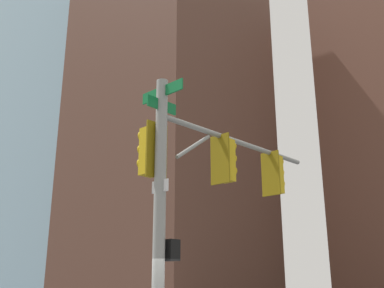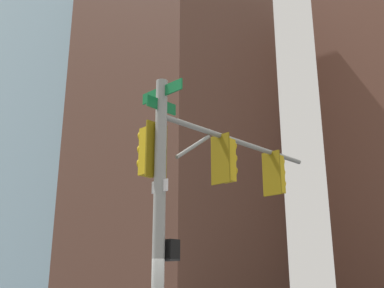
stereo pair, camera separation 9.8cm
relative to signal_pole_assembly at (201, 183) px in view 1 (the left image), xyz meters
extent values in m
cylinder|color=gray|center=(1.25, -0.12, -1.07)|extent=(0.24, 0.24, 6.13)
cylinder|color=gray|center=(-1.35, 0.25, 1.21)|extent=(5.21, 0.86, 0.12)
cylinder|color=gray|center=(0.31, 0.01, 0.76)|extent=(1.04, 0.23, 0.75)
cube|color=#0F6B33|center=(1.25, -0.12, 1.74)|extent=(0.20, 1.20, 0.24)
cube|color=#0F6B33|center=(1.25, -0.12, 1.44)|extent=(0.78, 0.14, 0.24)
cube|color=white|center=(1.25, -0.12, -0.26)|extent=(0.09, 0.45, 0.24)
cube|color=gold|center=(-0.75, 0.16, 0.65)|extent=(0.38, 0.38, 1.00)
cube|color=#7D640C|center=(-0.56, 0.14, 0.65)|extent=(0.12, 0.54, 1.16)
sphere|color=#470A07|center=(-0.95, 0.19, 0.95)|extent=(0.20, 0.20, 0.20)
cylinder|color=gold|center=(-1.02, 0.20, 1.04)|extent=(0.07, 0.23, 0.23)
sphere|color=#F29E0C|center=(-0.95, 0.19, 0.65)|extent=(0.20, 0.20, 0.20)
cylinder|color=gold|center=(-1.02, 0.20, 0.74)|extent=(0.07, 0.23, 0.23)
sphere|color=#0A3819|center=(-0.95, 0.19, 0.35)|extent=(0.20, 0.20, 0.20)
cylinder|color=gold|center=(-1.02, 0.20, 0.44)|extent=(0.07, 0.23, 0.23)
cube|color=gold|center=(-2.75, 0.45, 0.65)|extent=(0.38, 0.38, 1.00)
cube|color=#7D640C|center=(-2.56, 0.42, 0.65)|extent=(0.12, 0.54, 1.16)
sphere|color=red|center=(-2.95, 0.48, 0.95)|extent=(0.20, 0.20, 0.20)
cylinder|color=gold|center=(-3.01, 0.49, 1.04)|extent=(0.07, 0.23, 0.23)
sphere|color=#4C330A|center=(-2.95, 0.48, 0.65)|extent=(0.20, 0.20, 0.20)
cylinder|color=gold|center=(-3.01, 0.49, 0.74)|extent=(0.07, 0.23, 0.23)
sphere|color=#0A3819|center=(-2.95, 0.48, 0.35)|extent=(0.20, 0.20, 0.20)
cylinder|color=gold|center=(-3.01, 0.49, 0.44)|extent=(0.07, 0.23, 0.23)
cube|color=gold|center=(1.20, -0.44, 0.51)|extent=(0.38, 0.38, 1.00)
cube|color=#7D640C|center=(1.23, -0.25, 0.51)|extent=(0.54, 0.12, 1.16)
sphere|color=#470A07|center=(1.17, -0.64, 0.81)|extent=(0.20, 0.20, 0.20)
cylinder|color=gold|center=(1.16, -0.71, 0.90)|extent=(0.23, 0.07, 0.23)
sphere|color=#4C330A|center=(1.17, -0.64, 0.51)|extent=(0.20, 0.20, 0.20)
cylinder|color=gold|center=(1.16, -0.71, 0.60)|extent=(0.23, 0.07, 0.23)
sphere|color=green|center=(1.17, -0.64, 0.21)|extent=(0.20, 0.20, 0.20)
cylinder|color=gold|center=(1.16, -0.71, 0.30)|extent=(0.23, 0.07, 0.23)
cube|color=black|center=(0.98, -0.08, -1.47)|extent=(0.30, 0.39, 0.40)
cube|color=#EA5914|center=(0.85, -0.06, -1.47)|extent=(0.06, 0.25, 0.28)
cube|color=brown|center=(-30.50, -24.52, 17.41)|extent=(20.00, 15.65, 43.10)
cube|color=#8CB2C6|center=(-37.57, -43.51, 25.12)|extent=(25.41, 28.56, 58.51)
camera|label=1|loc=(7.98, 5.49, -2.06)|focal=42.55mm
camera|label=2|loc=(7.92, 5.57, -2.06)|focal=42.55mm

